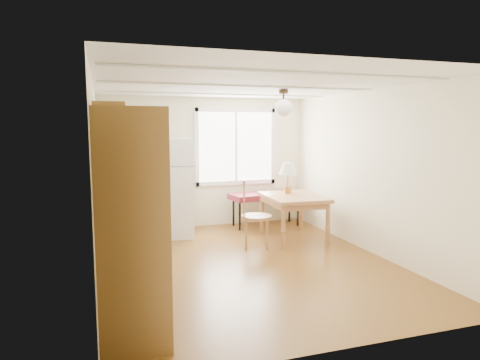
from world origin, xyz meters
name	(u,v)px	position (x,y,z in m)	size (l,w,h in m)	color
room_shell	(248,177)	(0.00, 0.00, 1.25)	(4.60, 5.60, 2.62)	#563311
kitchen_run	(124,224)	(-1.72, -0.63, 0.84)	(0.65, 3.40, 2.20)	brown
window_unit	(236,147)	(0.60, 2.47, 1.55)	(1.64, 0.05, 1.51)	white
pendant_light	(283,107)	(0.70, 0.40, 2.24)	(0.26, 0.26, 0.40)	black
refrigerator	(172,188)	(-0.77, 1.91, 0.87)	(0.78, 0.78, 1.73)	white
bench	(266,196)	(1.10, 2.11, 0.59)	(1.50, 0.75, 0.66)	maroon
dining_table	(293,201)	(1.19, 1.04, 0.66)	(0.97, 1.26, 0.77)	#99653B
chair	(250,208)	(0.31, 0.78, 0.64)	(0.54, 0.53, 1.11)	#99653B
table_lamp	(288,171)	(1.19, 1.29, 1.16)	(0.31, 0.31, 0.54)	#B37939
coffee_maker	(126,218)	(-1.72, -1.32, 1.04)	(0.24, 0.29, 0.39)	black
kettle	(121,218)	(-1.75, -1.01, 0.99)	(0.11, 0.11, 0.22)	red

